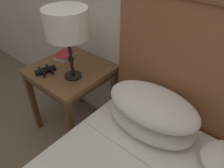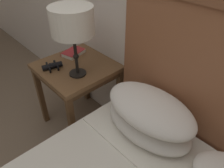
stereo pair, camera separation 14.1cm
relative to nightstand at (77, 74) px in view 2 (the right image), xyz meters
The scene contains 4 objects.
nightstand is the anchor object (origin of this frame).
table_lamp 0.52m from the nightstand, 29.25° to the right, with size 0.30×0.30×0.52m.
book_on_nightstand 0.22m from the nightstand, 152.02° to the left, with size 0.17×0.21×0.04m.
binoculars_pair 0.22m from the nightstand, 118.01° to the right, with size 0.15×0.16×0.05m.
Camera 2 is at (0.64, -0.11, 1.59)m, focal length 35.00 mm.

